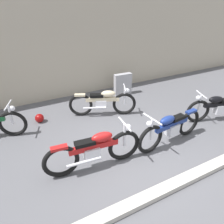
{
  "coord_description": "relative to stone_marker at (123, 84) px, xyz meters",
  "views": [
    {
      "loc": [
        -2.32,
        -3.24,
        3.34
      ],
      "look_at": [
        0.03,
        1.25,
        0.55
      ],
      "focal_mm": 33.52,
      "sensor_mm": 36.0,
      "label": 1
    }
  ],
  "objects": [
    {
      "name": "stone_marker",
      "position": [
        0.0,
        0.0,
        0.0
      ],
      "size": [
        0.69,
        0.24,
        0.82
      ],
      "primitive_type": "cube",
      "rotation": [
        0.0,
        0.0,
        -0.06
      ],
      "color": "#9E9EA3",
      "rests_on": "ground_plane"
    },
    {
      "name": "motorcycle_blue",
      "position": [
        -0.51,
        -3.26,
        0.05
      ],
      "size": [
        2.13,
        0.59,
        0.95
      ],
      "rotation": [
        0.0,
        0.0,
        3.23
      ],
      "color": "black",
      "rests_on": "ground_plane"
    },
    {
      "name": "motorcycle_cream",
      "position": [
        -1.38,
        -1.14,
        0.05
      ],
      "size": [
        1.97,
        1.03,
        0.95
      ],
      "rotation": [
        0.0,
        0.0,
        -0.42
      ],
      "color": "black",
      "rests_on": "ground_plane"
    },
    {
      "name": "building_wall",
      "position": [
        -1.54,
        0.94,
        1.28
      ],
      "size": [
        18.0,
        0.3,
        3.38
      ],
      "primitive_type": "cube",
      "color": "#B2A893",
      "rests_on": "ground_plane"
    },
    {
      "name": "curb_strip",
      "position": [
        -1.54,
        -4.44,
        -0.35
      ],
      "size": [
        18.0,
        0.24,
        0.12
      ],
      "primitive_type": "cube",
      "color": "#B7B2A8",
      "rests_on": "ground_plane"
    },
    {
      "name": "motorcycle_black",
      "position": [
        1.55,
        -3.05,
        0.03
      ],
      "size": [
        1.97,
        0.88,
        0.92
      ],
      "rotation": [
        0.0,
        0.0,
        2.8
      ],
      "color": "black",
      "rests_on": "ground_plane"
    },
    {
      "name": "ground_plane",
      "position": [
        -1.54,
        -3.24,
        -0.41
      ],
      "size": [
        40.0,
        40.0,
        0.0
      ],
      "primitive_type": "plane",
      "color": "#56565B"
    },
    {
      "name": "helmet",
      "position": [
        -3.28,
        -0.64,
        -0.28
      ],
      "size": [
        0.26,
        0.26,
        0.26
      ],
      "primitive_type": "sphere",
      "color": "maroon",
      "rests_on": "ground_plane"
    },
    {
      "name": "motorcycle_red",
      "position": [
        -2.55,
        -3.19,
        0.06
      ],
      "size": [
        2.19,
        0.61,
        0.98
      ],
      "rotation": [
        0.0,
        0.0,
        -0.1
      ],
      "color": "black",
      "rests_on": "ground_plane"
    }
  ]
}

